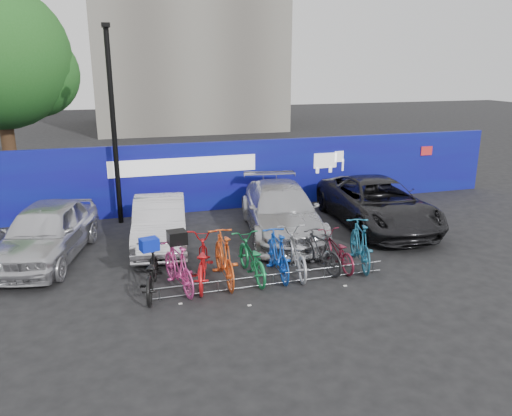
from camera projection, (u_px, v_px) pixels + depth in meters
name	position (u px, v px, depth m)	size (l,w,h in m)	color
ground	(265.00, 276.00, 12.14)	(100.00, 100.00, 0.00)	black
hoarding	(213.00, 176.00, 17.33)	(22.00, 0.18, 2.40)	#11087B
tree	(4.00, 61.00, 18.11)	(5.40, 5.20, 7.80)	#382314
lamppost	(113.00, 121.00, 15.32)	(0.25, 0.50, 6.11)	black
bike_rack	(273.00, 279.00, 11.54)	(5.60, 0.03, 0.30)	#595B60
car_0	(46.00, 232.00, 12.97)	(1.78, 4.43, 1.51)	silver
car_1	(160.00, 223.00, 14.02)	(1.41, 4.04, 1.33)	silver
car_2	(281.00, 210.00, 14.93)	(2.07, 5.09, 1.48)	#BABBC0
car_3	(377.00, 203.00, 15.70)	(2.46, 5.34, 1.48)	black
bike_0	(151.00, 272.00, 11.08)	(0.68, 1.95, 1.02)	black
bike_1	(178.00, 267.00, 11.26)	(0.52, 1.84, 1.10)	#E74298
bike_2	(201.00, 261.00, 11.59)	(0.74, 2.11, 1.11)	red
bike_3	(224.00, 257.00, 11.65)	(0.57, 2.03, 1.22)	#DE531C
bike_4	(251.00, 258.00, 11.88)	(0.67, 1.92, 1.01)	#167E41
bike_5	(277.00, 254.00, 11.98)	(0.53, 1.89, 1.13)	blue
bike_6	(295.00, 252.00, 12.18)	(0.70, 2.01, 1.06)	#9D9EA3
bike_7	(320.00, 251.00, 12.34)	(0.48, 1.70, 1.02)	#262628
bike_8	(336.00, 250.00, 12.53)	(0.60, 1.71, 0.90)	maroon
bike_9	(360.00, 244.00, 12.58)	(0.55, 1.96, 1.18)	#1C6080
cargo_crate	(149.00, 244.00, 10.90)	(0.39, 0.29, 0.28)	#0A22BC
cargo_topcase	(177.00, 237.00, 11.07)	(0.40, 0.36, 0.30)	black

